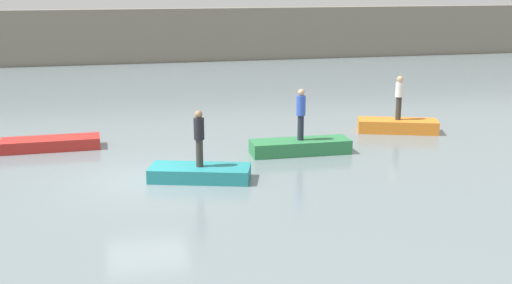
# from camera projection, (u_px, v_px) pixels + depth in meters

# --- Properties ---
(ground_plane) EXTENTS (120.00, 120.00, 0.00)m
(ground_plane) POSITION_uv_depth(u_px,v_px,m) (144.00, 181.00, 19.44)
(ground_plane) COLOR slate
(embankment_wall) EXTENTS (80.00, 1.20, 3.89)m
(embankment_wall) POSITION_uv_depth(u_px,v_px,m) (118.00, 36.00, 46.12)
(embankment_wall) COLOR gray
(embankment_wall) RESTS_ON ground_plane
(rowboat_red) EXTENTS (3.48, 1.15, 0.42)m
(rowboat_red) POSITION_uv_depth(u_px,v_px,m) (51.00, 144.00, 23.02)
(rowboat_red) COLOR red
(rowboat_red) RESTS_ON ground_plane
(rowboat_teal) EXTENTS (3.27, 2.04, 0.43)m
(rowboat_teal) POSITION_uv_depth(u_px,v_px,m) (200.00, 173.00, 19.51)
(rowboat_teal) COLOR teal
(rowboat_teal) RESTS_ON ground_plane
(rowboat_green) EXTENTS (3.53, 1.11, 0.49)m
(rowboat_green) POSITION_uv_depth(u_px,v_px,m) (300.00, 147.00, 22.45)
(rowboat_green) COLOR #2D7F47
(rowboat_green) RESTS_ON ground_plane
(rowboat_orange) EXTENTS (3.31, 2.04, 0.51)m
(rowboat_orange) POSITION_uv_depth(u_px,v_px,m) (397.00, 126.00, 25.60)
(rowboat_orange) COLOR orange
(rowboat_orange) RESTS_ON ground_plane
(person_blue_shirt) EXTENTS (0.32, 0.32, 1.81)m
(person_blue_shirt) POSITION_uv_depth(u_px,v_px,m) (301.00, 112.00, 22.14)
(person_blue_shirt) COLOR #232838
(person_blue_shirt) RESTS_ON rowboat_green
(person_dark_shirt) EXTENTS (0.32, 0.32, 1.75)m
(person_dark_shirt) POSITION_uv_depth(u_px,v_px,m) (199.00, 135.00, 19.21)
(person_dark_shirt) COLOR #38332D
(person_dark_shirt) RESTS_ON rowboat_teal
(person_white_shirt) EXTENTS (0.32, 0.32, 1.76)m
(person_white_shirt) POSITION_uv_depth(u_px,v_px,m) (399.00, 95.00, 25.28)
(person_white_shirt) COLOR #38332D
(person_white_shirt) RESTS_ON rowboat_orange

